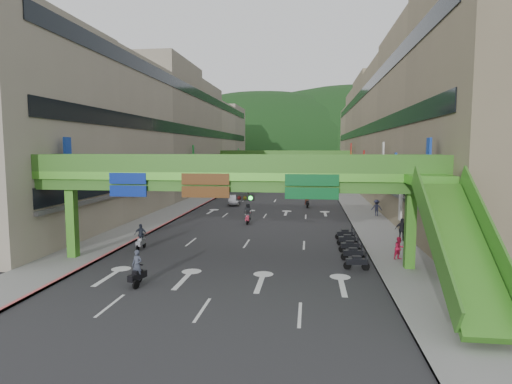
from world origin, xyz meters
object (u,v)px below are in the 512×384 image
at_px(scooter_rider_near, 137,269).
at_px(scooter_rider_mid, 308,199).
at_px(overpass_near, 246,185).
at_px(car_yellow, 287,181).
at_px(car_silver, 235,200).
at_px(pedestrian_red, 399,250).

xyz_separation_m(scooter_rider_near, scooter_rider_mid, (9.03, 32.40, 0.16)).
bearing_deg(overpass_near, scooter_rider_near, -140.51).
height_order(overpass_near, car_yellow, overpass_near).
height_order(car_silver, car_yellow, car_yellow).
xyz_separation_m(overpass_near, pedestrian_red, (9.87, 2.62, -4.45)).
xyz_separation_m(scooter_rider_near, car_yellow, (4.61, 67.72, -0.22)).
bearing_deg(car_yellow, pedestrian_red, -78.37).
bearing_deg(car_silver, scooter_rider_near, -94.58).
xyz_separation_m(car_yellow, pedestrian_red, (10.58, -60.72, 0.05)).
bearing_deg(scooter_rider_mid, overpass_near, -97.55).
distance_m(scooter_rider_near, car_silver, 34.01).
xyz_separation_m(scooter_rider_mid, pedestrian_red, (6.16, -25.40, -0.33)).
bearing_deg(overpass_near, scooter_rider_mid, 82.45).
bearing_deg(car_silver, car_yellow, 75.52).
relative_size(overpass_near, car_silver, 7.15).
distance_m(scooter_rider_mid, car_yellow, 35.60).
bearing_deg(scooter_rider_near, scooter_rider_mid, 74.43).
xyz_separation_m(overpass_near, scooter_rider_mid, (3.71, 28.02, -4.12)).
bearing_deg(overpass_near, car_silver, 101.36).
height_order(scooter_rider_mid, car_yellow, scooter_rider_mid).
height_order(scooter_rider_near, car_silver, scooter_rider_near).
bearing_deg(pedestrian_red, scooter_rider_mid, 73.40).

